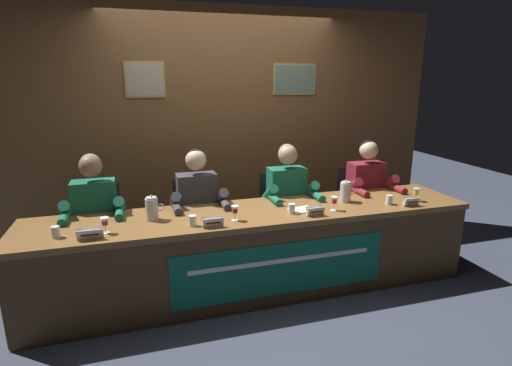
# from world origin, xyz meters

# --- Properties ---
(ground_plane) EXTENTS (12.00, 12.00, 0.00)m
(ground_plane) POSITION_xyz_m (0.00, 0.00, 0.00)
(ground_plane) COLOR #383D4C
(wall_back_panelled) EXTENTS (5.06, 0.14, 2.60)m
(wall_back_panelled) POSITION_xyz_m (0.00, 1.29, 1.30)
(wall_back_panelled) COLOR brown
(wall_back_panelled) RESTS_ON ground_plane
(conference_table) EXTENTS (3.86, 0.74, 0.74)m
(conference_table) POSITION_xyz_m (0.00, -0.11, 0.51)
(conference_table) COLOR brown
(conference_table) RESTS_ON ground_plane
(chair_far_left) EXTENTS (0.44, 0.45, 0.91)m
(chair_far_left) POSITION_xyz_m (-1.34, 0.55, 0.44)
(chair_far_left) COLOR black
(chair_far_left) RESTS_ON ground_plane
(panelist_far_left) EXTENTS (0.51, 0.48, 1.23)m
(panelist_far_left) POSITION_xyz_m (-1.34, 0.35, 0.72)
(panelist_far_left) COLOR black
(panelist_far_left) RESTS_ON ground_plane
(nameplate_far_left) EXTENTS (0.18, 0.06, 0.08)m
(nameplate_far_left) POSITION_xyz_m (-1.31, -0.26, 0.78)
(nameplate_far_left) COLOR white
(nameplate_far_left) RESTS_ON conference_table
(juice_glass_far_left) EXTENTS (0.06, 0.06, 0.12)m
(juice_glass_far_left) POSITION_xyz_m (-1.21, -0.17, 0.82)
(juice_glass_far_left) COLOR white
(juice_glass_far_left) RESTS_ON conference_table
(water_cup_far_left) EXTENTS (0.06, 0.06, 0.08)m
(water_cup_far_left) POSITION_xyz_m (-1.55, -0.16, 0.78)
(water_cup_far_left) COLOR silver
(water_cup_far_left) RESTS_ON conference_table
(chair_center_left) EXTENTS (0.44, 0.45, 0.91)m
(chair_center_left) POSITION_xyz_m (-0.45, 0.55, 0.44)
(chair_center_left) COLOR black
(chair_center_left) RESTS_ON ground_plane
(panelist_center_left) EXTENTS (0.51, 0.48, 1.23)m
(panelist_center_left) POSITION_xyz_m (-0.45, 0.35, 0.72)
(panelist_center_left) COLOR black
(panelist_center_left) RESTS_ON ground_plane
(nameplate_center_left) EXTENTS (0.16, 0.06, 0.08)m
(nameplate_center_left) POSITION_xyz_m (-0.43, -0.27, 0.78)
(nameplate_center_left) COLOR white
(nameplate_center_left) RESTS_ON conference_table
(juice_glass_center_left) EXTENTS (0.06, 0.06, 0.12)m
(juice_glass_center_left) POSITION_xyz_m (-0.23, -0.18, 0.82)
(juice_glass_center_left) COLOR white
(juice_glass_center_left) RESTS_ON conference_table
(water_cup_center_left) EXTENTS (0.06, 0.06, 0.08)m
(water_cup_center_left) POSITION_xyz_m (-0.58, -0.20, 0.78)
(water_cup_center_left) COLOR silver
(water_cup_center_left) RESTS_ON conference_table
(chair_center_right) EXTENTS (0.44, 0.45, 0.91)m
(chair_center_right) POSITION_xyz_m (0.45, 0.55, 0.44)
(chair_center_right) COLOR black
(chair_center_right) RESTS_ON ground_plane
(panelist_center_right) EXTENTS (0.51, 0.48, 1.23)m
(panelist_center_right) POSITION_xyz_m (0.45, 0.35, 0.72)
(panelist_center_right) COLOR black
(panelist_center_right) RESTS_ON ground_plane
(nameplate_center_right) EXTENTS (0.15, 0.06, 0.08)m
(nameplate_center_right) POSITION_xyz_m (0.44, -0.26, 0.78)
(nameplate_center_right) COLOR white
(nameplate_center_right) RESTS_ON conference_table
(juice_glass_center_right) EXTENTS (0.06, 0.06, 0.12)m
(juice_glass_center_right) POSITION_xyz_m (0.65, -0.18, 0.82)
(juice_glass_center_right) COLOR white
(juice_glass_center_right) RESTS_ON conference_table
(water_cup_center_right) EXTENTS (0.06, 0.06, 0.08)m
(water_cup_center_right) POSITION_xyz_m (0.27, -0.15, 0.78)
(water_cup_center_right) COLOR silver
(water_cup_center_right) RESTS_ON conference_table
(chair_far_right) EXTENTS (0.44, 0.45, 0.91)m
(chair_far_right) POSITION_xyz_m (1.34, 0.55, 0.44)
(chair_far_right) COLOR black
(chair_far_right) RESTS_ON ground_plane
(panelist_far_right) EXTENTS (0.51, 0.48, 1.23)m
(panelist_far_right) POSITION_xyz_m (1.34, 0.35, 0.72)
(panelist_far_right) COLOR black
(panelist_far_right) RESTS_ON ground_plane
(nameplate_far_right) EXTENTS (0.15, 0.06, 0.08)m
(nameplate_far_right) POSITION_xyz_m (1.37, -0.26, 0.78)
(nameplate_far_right) COLOR white
(nameplate_far_right) RESTS_ON conference_table
(juice_glass_far_right) EXTENTS (0.06, 0.06, 0.12)m
(juice_glass_far_right) POSITION_xyz_m (1.51, -0.15, 0.82)
(juice_glass_far_right) COLOR white
(juice_glass_far_right) RESTS_ON conference_table
(water_cup_far_right) EXTENTS (0.06, 0.06, 0.08)m
(water_cup_far_right) POSITION_xyz_m (1.21, -0.17, 0.78)
(water_cup_far_right) COLOR silver
(water_cup_far_right) RESTS_ON conference_table
(water_pitcher_left_side) EXTENTS (0.15, 0.10, 0.21)m
(water_pitcher_left_side) POSITION_xyz_m (-0.87, 0.03, 0.83)
(water_pitcher_left_side) COLOR silver
(water_pitcher_left_side) RESTS_ON conference_table
(water_pitcher_right_side) EXTENTS (0.15, 0.10, 0.21)m
(water_pitcher_right_side) POSITION_xyz_m (0.87, 0.02, 0.83)
(water_pitcher_right_side) COLOR silver
(water_pitcher_right_side) RESTS_ON conference_table
(document_stack_center_right) EXTENTS (0.23, 0.18, 0.01)m
(document_stack_center_right) POSITION_xyz_m (0.39, -0.10, 0.74)
(document_stack_center_right) COLOR white
(document_stack_center_right) RESTS_ON conference_table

